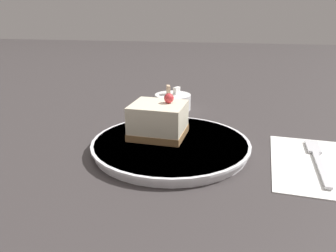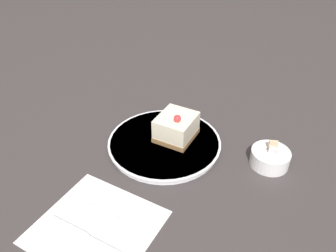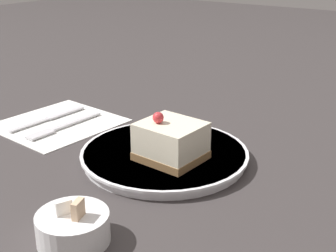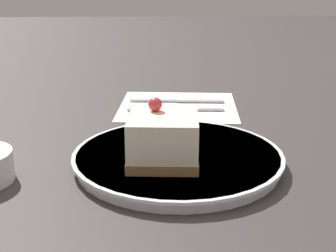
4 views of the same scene
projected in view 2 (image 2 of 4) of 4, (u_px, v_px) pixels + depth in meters
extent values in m
plane|color=#383333|center=(162.00, 140.00, 0.83)|extent=(4.00, 4.00, 0.00)
cylinder|color=white|center=(164.00, 144.00, 0.80)|extent=(0.26, 0.26, 0.02)
cylinder|color=white|center=(164.00, 141.00, 0.80)|extent=(0.28, 0.28, 0.00)
cube|color=olive|center=(176.00, 135.00, 0.81)|extent=(0.10, 0.09, 0.01)
cube|color=#EFE5C6|center=(176.00, 125.00, 0.79)|extent=(0.10, 0.09, 0.05)
sphere|color=red|center=(177.00, 118.00, 0.76)|extent=(0.02, 0.02, 0.02)
cube|color=white|center=(98.00, 227.00, 0.61)|extent=(0.22, 0.23, 0.00)
cube|color=silver|center=(96.00, 210.00, 0.64)|extent=(0.02, 0.12, 0.00)
cube|color=silver|center=(133.00, 228.00, 0.61)|extent=(0.03, 0.05, 0.00)
cube|color=silver|center=(69.00, 227.00, 0.61)|extent=(0.02, 0.09, 0.00)
cube|color=silver|center=(108.00, 248.00, 0.57)|extent=(0.02, 0.09, 0.00)
cylinder|color=white|center=(270.00, 158.00, 0.75)|extent=(0.09, 0.09, 0.04)
cube|color=#D8B28C|center=(273.00, 145.00, 0.74)|extent=(0.01, 0.02, 0.02)
cube|color=white|center=(273.00, 152.00, 0.72)|extent=(0.02, 0.02, 0.02)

